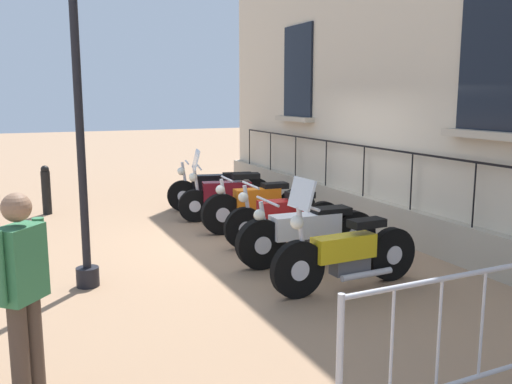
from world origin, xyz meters
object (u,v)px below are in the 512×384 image
Objects in this scene: motorcycle_maroon at (228,197)px; motorcycle_red at (284,218)px; motorcycle_orange at (259,207)px; motorcycle_yellow at (345,254)px; bollard at (46,190)px; pedestrian_standing at (22,286)px; motorcycle_black at (219,189)px; lamppost at (73,0)px; crowd_barrier at (461,332)px; motorcycle_white at (308,233)px.

motorcycle_maroon is 0.96× the size of motorcycle_red.
motorcycle_orange is 1.01× the size of motorcycle_yellow.
bollard is 7.30m from pedestrian_standing.
motorcycle_black is at bearing -100.85° from motorcycle_maroon.
motorcycle_red is at bearing -166.05° from lamppost.
crowd_barrier is (0.62, 6.64, 0.11)m from motorcycle_maroon.
motorcycle_orange is 4.65m from lamppost.
crowd_barrier is at bearing 120.56° from lamppost.
bollard is at bearing -15.81° from motorcycle_black.
motorcycle_red is 1.22× the size of pedestrian_standing.
motorcycle_black is at bearing -91.91° from motorcycle_white.
pedestrian_standing reaches higher than motorcycle_maroon.
pedestrian_standing is (3.66, 5.29, 0.47)m from motorcycle_maroon.
motorcycle_yellow is at bearing 89.41° from motorcycle_maroon.
bollard is (3.11, -1.97, 0.04)m from motorcycle_maroon.
pedestrian_standing is at bearing 55.31° from motorcycle_maroon.
crowd_barrier is at bearing 76.98° from motorcycle_yellow.
motorcycle_orange is (0.00, 2.04, -0.00)m from motorcycle_black.
motorcycle_orange is 1.28× the size of pedestrian_standing.
bollard is (2.49, -8.61, -0.07)m from crowd_barrier.
motorcycle_black is 1.06m from motorcycle_maroon.
motorcycle_red is at bearing -96.06° from motorcycle_yellow.
motorcycle_black reaches higher than motorcycle_white.
motorcycle_yellow is 0.48× the size of lamppost.
motorcycle_black is at bearing -96.12° from crowd_barrier.
motorcycle_white is 0.49× the size of lamppost.
motorcycle_black reaches higher than motorcycle_red.
motorcycle_maroon is 1.95× the size of bollard.
crowd_barrier is at bearing 81.70° from motorcycle_orange.
motorcycle_yellow is at bearing -162.12° from pedestrian_standing.
crowd_barrier is (0.81, 4.65, 0.13)m from motorcycle_red.
crowd_barrier is (0.82, 7.67, 0.13)m from motorcycle_black.
lamppost is at bearing 43.46° from motorcycle_maroon.
motorcycle_yellow is at bearing 84.59° from motorcycle_white.
lamppost is at bearing 50.66° from motorcycle_black.
motorcycle_maroon is 0.89× the size of motorcycle_white.
motorcycle_yellow is at bearing -103.02° from crowd_barrier.
motorcycle_white is 3.71m from crowd_barrier.
crowd_barrier reaches higher than motorcycle_black.
motorcycle_red is 0.88× the size of crowd_barrier.
crowd_barrier reaches higher than motorcycle_white.
bollard is (3.18, -4.97, 0.07)m from motorcycle_white.
pedestrian_standing is (3.62, 1.17, 0.48)m from motorcycle_yellow.
motorcycle_maroon is 3.69m from bollard.
motorcycle_yellow reaches higher than bollard.
crowd_barrier is at bearing 84.62° from motorcycle_maroon.
motorcycle_yellow reaches higher than motorcycle_orange.
motorcycle_yellow is 4.35m from lamppost.
motorcycle_orange is 4.45m from bollard.
lamppost is (3.11, 3.80, 2.98)m from motorcycle_black.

